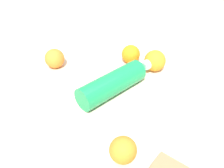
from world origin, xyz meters
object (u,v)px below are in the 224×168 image
Objects in this scene: orange_2 at (55,59)px; orange_0 at (131,54)px; orange_3 at (123,150)px; orange_1 at (155,61)px; water_bottle at (117,81)px.

orange_0 is at bearing 28.84° from orange_2.
orange_3 is at bearing -37.92° from orange_2.
orange_1 is at bearing 18.88° from orange_2.
water_bottle is at bearing -9.89° from orange_2.
orange_2 is (-0.28, 0.05, -0.00)m from water_bottle.
water_bottle is 4.20× the size of orange_0.
water_bottle is at bearing -116.52° from orange_1.
orange_3 is at bearing -86.23° from orange_1.
orange_2 reaches higher than orange_3.
orange_1 is at bearing -10.82° from orange_0.
orange_3 is (0.12, -0.26, -0.00)m from water_bottle.
orange_0 is 1.05× the size of orange_3.
water_bottle is 4.41× the size of orange_3.
orange_2 is 0.51m from orange_3.
orange_0 reaches higher than orange_3.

